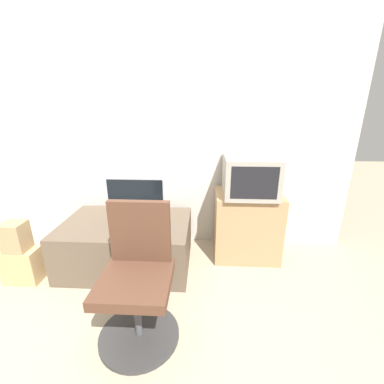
{
  "coord_description": "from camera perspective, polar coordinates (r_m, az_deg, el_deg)",
  "views": [
    {
      "loc": [
        0.63,
        -1.45,
        1.56
      ],
      "look_at": [
        0.5,
        0.98,
        0.72
      ],
      "focal_mm": 24.0,
      "sensor_mm": 36.0,
      "label": 1
    }
  ],
  "objects": [
    {
      "name": "mouse",
      "position": [
        2.48,
        -9.08,
        -6.99
      ],
      "size": [
        0.05,
        0.04,
        0.03
      ],
      "color": "silver",
      "rests_on": "desk"
    },
    {
      "name": "wall_back",
      "position": [
        2.86,
        -9.95,
        13.5
      ],
      "size": [
        4.4,
        0.05,
        2.6
      ],
      "color": "beige",
      "rests_on": "ground_plane"
    },
    {
      "name": "cardboard_box_upper",
      "position": [
        2.76,
        -34.61,
        -8.17
      ],
      "size": [
        0.19,
        0.17,
        0.27
      ],
      "color": "#A3845B",
      "rests_on": "cardboard_box_lower"
    },
    {
      "name": "desk",
      "position": [
        2.7,
        -14.1,
        -11.01
      ],
      "size": [
        1.23,
        0.8,
        0.47
      ],
      "color": "brown",
      "rests_on": "ground_plane"
    },
    {
      "name": "keyboard",
      "position": [
        2.54,
        -13.8,
        -6.82
      ],
      "size": [
        0.34,
        0.11,
        0.01
      ],
      "color": "white",
      "rests_on": "desk"
    },
    {
      "name": "crt_tv",
      "position": [
        2.58,
        12.75,
        3.59
      ],
      "size": [
        0.51,
        0.52,
        0.38
      ],
      "color": "gray",
      "rests_on": "side_stand"
    },
    {
      "name": "ground_plane",
      "position": [
        2.22,
        -16.08,
        -26.55
      ],
      "size": [
        12.0,
        12.0,
        0.0
      ],
      "primitive_type": "plane",
      "color": "tan"
    },
    {
      "name": "side_stand",
      "position": [
        2.79,
        12.02,
        -7.1
      ],
      "size": [
        0.66,
        0.49,
        0.71
      ],
      "color": "#A37F56",
      "rests_on": "ground_plane"
    },
    {
      "name": "office_chair",
      "position": [
        1.88,
        -11.98,
        -19.3
      ],
      "size": [
        0.56,
        0.56,
        0.95
      ],
      "color": "#333333",
      "rests_on": "ground_plane"
    },
    {
      "name": "main_monitor",
      "position": [
        2.64,
        -12.42,
        -0.99
      ],
      "size": [
        0.59,
        0.19,
        0.4
      ],
      "color": "#B2B2B7",
      "rests_on": "desk"
    },
    {
      "name": "cardboard_box_lower",
      "position": [
        2.9,
        -33.5,
        -13.42
      ],
      "size": [
        0.31,
        0.19,
        0.32
      ],
      "color": "tan",
      "rests_on": "ground_plane"
    }
  ]
}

